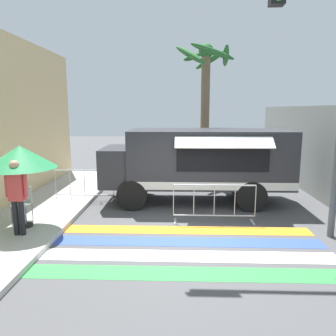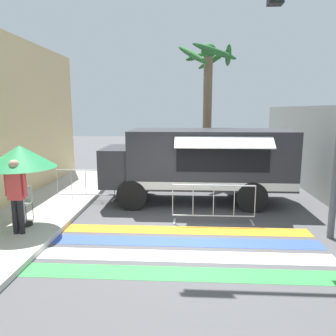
# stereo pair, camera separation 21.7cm
# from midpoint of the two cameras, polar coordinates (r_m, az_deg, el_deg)

# --- Properties ---
(ground_plane) EXTENTS (60.00, 60.00, 0.00)m
(ground_plane) POSITION_cam_midpoint_polar(r_m,az_deg,el_deg) (8.20, 3.51, -11.89)
(ground_plane) COLOR #4C4C4F
(concrete_wall_right) EXTENTS (0.20, 16.00, 3.20)m
(concrete_wall_right) POSITION_cam_midpoint_polar(r_m,az_deg,el_deg) (11.71, 27.25, 1.81)
(concrete_wall_right) COLOR gray
(concrete_wall_right) RESTS_ON ground_plane
(crosswalk_painted) EXTENTS (6.40, 2.84, 0.01)m
(crosswalk_painted) POSITION_cam_midpoint_polar(r_m,az_deg,el_deg) (7.55, 3.52, -13.85)
(crosswalk_painted) COLOR green
(crosswalk_painted) RESTS_ON ground_plane
(food_truck) EXTENTS (6.08, 2.62, 2.42)m
(food_truck) POSITION_cam_midpoint_polar(r_m,az_deg,el_deg) (10.81, 5.37, 1.43)
(food_truck) COLOR #2D2D33
(food_truck) RESTS_ON ground_plane
(traffic_signal_pole) EXTENTS (4.81, 0.29, 6.63)m
(traffic_signal_pole) POSITION_cam_midpoint_polar(r_m,az_deg,el_deg) (8.32, 23.50, 19.50)
(traffic_signal_pole) COLOR #515456
(traffic_signal_pole) RESTS_ON ground_plane
(patio_umbrella) EXTENTS (1.74, 1.74, 2.08)m
(patio_umbrella) POSITION_cam_midpoint_polar(r_m,az_deg,el_deg) (8.87, -23.74, 1.80)
(patio_umbrella) COLOR black
(patio_umbrella) RESTS_ON sidewalk_left
(folding_chair) EXTENTS (0.40, 0.40, 0.89)m
(folding_chair) POSITION_cam_midpoint_polar(r_m,az_deg,el_deg) (9.69, -23.29, -5.06)
(folding_chair) COLOR #4C4C51
(folding_chair) RESTS_ON sidewalk_left
(vendor_person) EXTENTS (0.53, 0.24, 1.80)m
(vendor_person) POSITION_cam_midpoint_polar(r_m,az_deg,el_deg) (8.47, -24.28, -3.80)
(vendor_person) COLOR black
(vendor_person) RESTS_ON sidewalk_left
(barricade_front) EXTENTS (2.26, 0.44, 1.07)m
(barricade_front) POSITION_cam_midpoint_polar(r_m,az_deg,el_deg) (9.08, 8.61, -6.18)
(barricade_front) COLOR #B7BABF
(barricade_front) RESTS_ON ground_plane
(barricade_side) EXTENTS (2.02, 0.44, 1.07)m
(barricade_side) POSITION_cam_midpoint_polar(r_m,az_deg,el_deg) (11.51, -13.61, -2.89)
(barricade_side) COLOR #B7BABF
(barricade_side) RESTS_ON ground_plane
(palm_tree) EXTENTS (2.40, 2.35, 5.68)m
(palm_tree) POSITION_cam_midpoint_polar(r_m,az_deg,el_deg) (13.78, 7.42, 13.61)
(palm_tree) COLOR #7A664C
(palm_tree) RESTS_ON ground_plane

